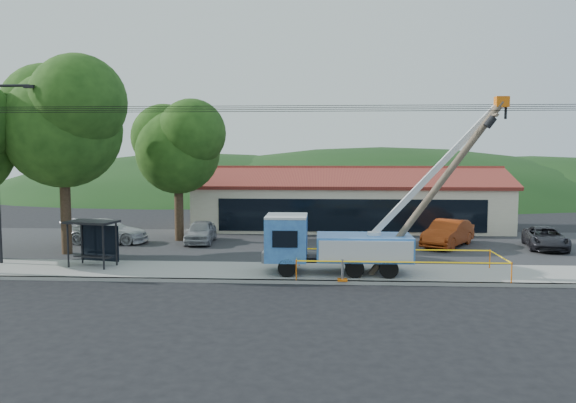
% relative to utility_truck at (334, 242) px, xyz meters
% --- Properties ---
extents(ground, '(120.00, 120.00, 0.00)m').
position_rel_utility_truck_xyz_m(ground, '(-2.60, -3.72, -1.58)').
color(ground, black).
rests_on(ground, ground).
extents(curb, '(60.00, 0.25, 0.15)m').
position_rel_utility_truck_xyz_m(curb, '(-2.60, -1.62, -1.51)').
color(curb, '#9A9890').
rests_on(curb, ground).
extents(sidewalk, '(60.00, 4.00, 0.15)m').
position_rel_utility_truck_xyz_m(sidewalk, '(-2.60, 0.28, -1.51)').
color(sidewalk, '#9A9890').
rests_on(sidewalk, ground).
extents(parking_lot, '(60.00, 12.00, 0.10)m').
position_rel_utility_truck_xyz_m(parking_lot, '(-2.60, 8.28, -1.53)').
color(parking_lot, '#28282B').
rests_on(parking_lot, ground).
extents(strip_mall, '(22.50, 8.53, 4.67)m').
position_rel_utility_truck_xyz_m(strip_mall, '(1.40, 16.26, 0.30)').
color(strip_mall, beige).
rests_on(strip_mall, ground).
extents(streetlight, '(2.13, 0.22, 9.00)m').
position_rel_utility_truck_xyz_m(streetlight, '(-16.38, 1.28, 3.72)').
color(streetlight, black).
rests_on(streetlight, ground).
extents(tree_west_near, '(7.56, 6.72, 10.80)m').
position_rel_utility_truck_xyz_m(tree_west_near, '(-14.60, 4.28, 5.94)').
color(tree_west_near, '#332316').
rests_on(tree_west_near, ground).
extents(tree_lot, '(6.30, 5.60, 8.94)m').
position_rel_utility_truck_xyz_m(tree_lot, '(-9.60, 9.28, 4.63)').
color(tree_lot, '#332316').
rests_on(tree_lot, ground).
extents(hill_west, '(78.40, 56.00, 28.00)m').
position_rel_utility_truck_xyz_m(hill_west, '(-17.60, 51.28, -1.58)').
color(hill_west, '#153312').
rests_on(hill_west, ground).
extents(hill_center, '(89.60, 64.00, 32.00)m').
position_rel_utility_truck_xyz_m(hill_center, '(7.40, 51.28, -1.58)').
color(hill_center, '#153312').
rests_on(hill_center, ground).
extents(hill_east, '(72.80, 52.00, 26.00)m').
position_rel_utility_truck_xyz_m(hill_east, '(27.40, 51.28, -1.58)').
color(hill_east, '#153312').
rests_on(hill_east, ground).
extents(utility_truck, '(10.77, 3.59, 7.96)m').
position_rel_utility_truck_xyz_m(utility_truck, '(0.00, 0.00, 0.00)').
color(utility_truck, black).
rests_on(utility_truck, ground).
extents(leaning_pole, '(5.85, 1.69, 7.89)m').
position_rel_utility_truck_xyz_m(leaning_pole, '(4.72, -0.28, 2.82)').
color(leaning_pole, brown).
rests_on(leaning_pole, ground).
extents(bus_shelter, '(2.57, 1.90, 2.24)m').
position_rel_utility_truck_xyz_m(bus_shelter, '(-11.65, 0.92, 0.19)').
color(bus_shelter, black).
rests_on(bus_shelter, ground).
extents(caution_tape, '(9.17, 3.14, 0.91)m').
position_rel_utility_truck_xyz_m(caution_tape, '(2.88, -0.08, -0.76)').
color(caution_tape, orange).
rests_on(caution_tape, ground).
extents(car_silver, '(1.84, 4.13, 1.38)m').
position_rel_utility_truck_xyz_m(car_silver, '(-8.03, 8.39, -1.58)').
color(car_silver, '#A1A4A8').
rests_on(car_silver, ground).
extents(car_red, '(3.96, 4.95, 1.58)m').
position_rel_utility_truck_xyz_m(car_red, '(6.89, 7.96, -1.58)').
color(car_red, '#91320E').
rests_on(car_red, ground).
extents(car_white, '(5.13, 2.16, 1.48)m').
position_rel_utility_truck_xyz_m(car_white, '(-13.80, 7.96, -1.58)').
color(car_white, silver).
rests_on(car_white, ground).
extents(car_dark, '(2.90, 4.82, 1.25)m').
position_rel_utility_truck_xyz_m(car_dark, '(12.38, 7.53, -1.58)').
color(car_dark, black).
rests_on(car_dark, ground).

